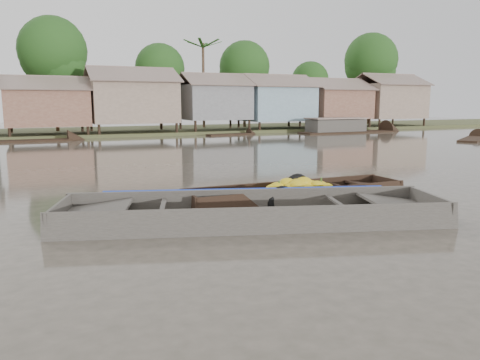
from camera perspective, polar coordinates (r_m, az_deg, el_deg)
name	(u,v)px	position (r m, az deg, el deg)	size (l,w,h in m)	color
ground	(291,223)	(10.29, 6.28, -5.29)	(120.00, 120.00, 0.00)	#464136
riverbank	(133,97)	(41.24, -12.96, 9.87)	(120.00, 12.47, 10.22)	#384723
banana_boat	(294,194)	(12.57, 6.61, -1.69)	(6.14, 1.67, 0.88)	black
viewer_boat	(253,218)	(10.40, 1.64, -4.61)	(8.67, 4.63, 0.68)	#3C3732
distant_boats	(291,132)	(37.92, 6.23, 5.80)	(45.17, 13.97, 1.38)	black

